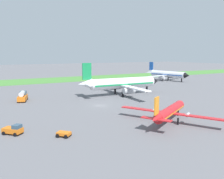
# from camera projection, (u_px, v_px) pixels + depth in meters

# --- Properties ---
(ground_plane) EXTENTS (600.00, 600.00, 0.00)m
(ground_plane) POSITION_uv_depth(u_px,v_px,m) (100.00, 105.00, 68.14)
(ground_plane) COLOR slate
(grass_taxiway_strip) EXTENTS (360.00, 28.00, 0.08)m
(grass_taxiway_strip) POSITION_uv_depth(u_px,v_px,m) (43.00, 81.00, 131.83)
(grass_taxiway_strip) COLOR #478438
(grass_taxiway_strip) RESTS_ON ground_plane
(airplane_foreground_turboprop) EXTENTS (18.29, 20.98, 6.99)m
(airplane_foreground_turboprop) POSITION_uv_depth(u_px,v_px,m) (170.00, 111.00, 50.75)
(airplane_foreground_turboprop) COLOR red
(airplane_foreground_turboprop) RESTS_ON ground_plane
(airplane_parked_jet_far) EXTENTS (28.63, 28.26, 10.22)m
(airplane_parked_jet_far) POSITION_uv_depth(u_px,v_px,m) (167.00, 74.00, 131.77)
(airplane_parked_jet_far) COLOR silver
(airplane_parked_jet_far) RESTS_ON ground_plane
(airplane_midfield_jet) EXTENTS (33.14, 33.80, 11.94)m
(airplane_midfield_jet) POSITION_uv_depth(u_px,v_px,m) (122.00, 83.00, 84.98)
(airplane_midfield_jet) COLOR white
(airplane_midfield_jet) RESTS_ON ground_plane
(pushback_tug_near_gate) EXTENTS (3.80, 3.83, 1.95)m
(pushback_tug_near_gate) POSITION_uv_depth(u_px,v_px,m) (13.00, 130.00, 43.47)
(pushback_tug_near_gate) COLOR orange
(pushback_tug_near_gate) RESTS_ON ground_plane
(fuel_truck_midfield) EXTENTS (4.11, 6.91, 3.29)m
(fuel_truck_midfield) POSITION_uv_depth(u_px,v_px,m) (23.00, 96.00, 74.36)
(fuel_truck_midfield) COLOR orange
(fuel_truck_midfield) RESTS_ON ground_plane
(baggage_cart_by_runway) EXTENTS (2.91, 2.93, 0.90)m
(baggage_cart_by_runway) POSITION_uv_depth(u_px,v_px,m) (64.00, 134.00, 42.23)
(baggage_cart_by_runway) COLOR orange
(baggage_cart_by_runway) RESTS_ON ground_plane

